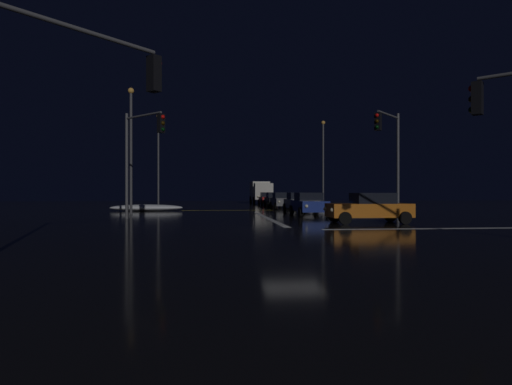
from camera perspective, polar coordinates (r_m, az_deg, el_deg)
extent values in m
cube|color=black|center=(18.33, 4.92, -5.15)|extent=(120.00, 120.00, 0.10)
cube|color=white|center=(26.34, 1.57, -3.44)|extent=(0.35, 13.94, 0.01)
cube|color=yellow|center=(37.86, -0.73, -2.37)|extent=(22.00, 0.15, 0.01)
cube|color=white|center=(21.46, 27.14, -4.25)|extent=(13.94, 0.40, 0.01)
ellipsoid|color=white|center=(37.46, -14.40, -1.98)|extent=(6.10, 1.50, 0.55)
ellipsoid|color=white|center=(41.13, 11.58, -1.83)|extent=(8.01, 1.50, 0.51)
cube|color=navy|center=(29.28, 7.08, -1.78)|extent=(1.80, 4.20, 0.70)
cube|color=black|center=(29.47, 6.99, -0.56)|extent=(1.60, 2.00, 0.55)
cylinder|color=black|center=(28.02, 9.59, -2.58)|extent=(0.22, 0.64, 0.64)
cylinder|color=black|center=(27.59, 5.98, -2.62)|extent=(0.22, 0.64, 0.64)
cylinder|color=black|center=(31.01, 8.05, -2.33)|extent=(0.22, 0.64, 0.64)
cylinder|color=black|center=(30.63, 4.78, -2.36)|extent=(0.22, 0.64, 0.64)
sphere|color=#F9EFC6|center=(27.39, 9.41, -1.81)|extent=(0.22, 0.22, 0.22)
sphere|color=#F9EFC6|center=(27.07, 6.75, -1.83)|extent=(0.22, 0.22, 0.22)
cube|color=#B7B7BC|center=(34.94, 5.74, -1.48)|extent=(1.80, 4.20, 0.70)
cube|color=black|center=(35.13, 5.67, -0.45)|extent=(1.60, 2.00, 0.55)
cylinder|color=black|center=(33.64, 7.77, -2.14)|extent=(0.22, 0.64, 0.64)
cylinder|color=black|center=(33.26, 4.76, -2.16)|extent=(0.22, 0.64, 0.64)
cylinder|color=black|center=(36.66, 6.62, -1.96)|extent=(0.22, 0.64, 0.64)
cylinder|color=black|center=(36.31, 3.85, -1.98)|extent=(0.22, 0.64, 0.64)
sphere|color=#F9EFC6|center=(33.01, 7.59, -1.49)|extent=(0.22, 0.22, 0.22)
sphere|color=#F9EFC6|center=(32.73, 5.37, -1.50)|extent=(0.22, 0.22, 0.22)
cube|color=slate|center=(41.28, 3.54, -1.24)|extent=(1.80, 4.20, 0.70)
cube|color=black|center=(41.47, 3.50, -0.37)|extent=(1.60, 2.00, 0.55)
cylinder|color=black|center=(39.92, 5.19, -1.79)|extent=(0.22, 0.64, 0.64)
cylinder|color=black|center=(39.62, 2.63, -1.80)|extent=(0.22, 0.64, 0.64)
cylinder|color=black|center=(42.97, 4.39, -1.66)|extent=(0.22, 0.64, 0.64)
cylinder|color=black|center=(42.68, 2.01, -1.67)|extent=(0.22, 0.64, 0.64)
sphere|color=#F9EFC6|center=(39.31, 4.99, -1.24)|extent=(0.22, 0.22, 0.22)
sphere|color=#F9EFC6|center=(39.08, 3.12, -1.24)|extent=(0.22, 0.22, 0.22)
cube|color=black|center=(47.29, 2.50, -1.08)|extent=(1.80, 4.20, 0.70)
cube|color=black|center=(47.48, 2.47, -0.32)|extent=(1.60, 2.00, 0.55)
cylinder|color=black|center=(45.91, 3.90, -1.55)|extent=(0.22, 0.64, 0.64)
cylinder|color=black|center=(45.64, 1.67, -1.56)|extent=(0.22, 0.64, 0.64)
cylinder|color=black|center=(48.97, 3.28, -1.45)|extent=(0.22, 0.64, 0.64)
cylinder|color=black|center=(48.71, 1.19, -1.45)|extent=(0.22, 0.64, 0.64)
sphere|color=#F9EFC6|center=(45.30, 3.71, -1.06)|extent=(0.22, 0.22, 0.22)
sphere|color=#F9EFC6|center=(45.10, 2.08, -1.07)|extent=(0.22, 0.22, 0.22)
cube|color=maroon|center=(52.63, 1.55, -0.96)|extent=(1.80, 4.20, 0.70)
cube|color=black|center=(52.82, 1.52, -0.28)|extent=(1.60, 2.00, 0.55)
cylinder|color=black|center=(51.23, 2.78, -1.38)|extent=(0.22, 0.64, 0.64)
cylinder|color=black|center=(50.98, 0.78, -1.39)|extent=(0.22, 0.64, 0.64)
cylinder|color=black|center=(54.29, 2.28, -1.30)|extent=(0.22, 0.64, 0.64)
cylinder|color=black|center=(54.06, 0.39, -1.30)|extent=(0.22, 0.64, 0.64)
sphere|color=#F9EFC6|center=(50.62, 2.60, -0.94)|extent=(0.22, 0.22, 0.22)
sphere|color=#F9EFC6|center=(50.44, 1.14, -0.95)|extent=(0.22, 0.22, 0.22)
cube|color=beige|center=(57.13, 0.98, 0.09)|extent=(2.40, 2.20, 2.30)
cube|color=silver|center=(61.60, 0.47, 0.22)|extent=(2.40, 5.00, 2.60)
cylinder|color=black|center=(57.90, 2.09, -1.05)|extent=(0.28, 0.96, 0.96)
cylinder|color=black|center=(57.61, -0.28, -1.06)|extent=(0.28, 0.96, 0.96)
cylinder|color=black|center=(62.55, 1.48, -0.97)|extent=(0.28, 0.96, 0.96)
cylinder|color=black|center=(62.29, -0.71, -0.97)|extent=(0.28, 0.96, 0.96)
sphere|color=#F9EFC6|center=(56.11, 1.98, -0.53)|extent=(0.26, 0.26, 0.26)
sphere|color=#F9EFC6|center=(55.90, 0.26, -0.53)|extent=(0.26, 0.26, 0.26)
cube|color=#C66014|center=(22.91, 14.80, -2.30)|extent=(4.20, 1.80, 0.70)
cube|color=black|center=(22.97, 15.27, -0.73)|extent=(2.00, 1.60, 0.55)
cylinder|color=black|center=(21.57, 11.79, -3.38)|extent=(0.64, 0.22, 0.64)
cylinder|color=black|center=(23.29, 10.44, -3.12)|extent=(0.64, 0.22, 0.64)
cylinder|color=black|center=(22.71, 19.27, -3.21)|extent=(0.64, 0.22, 0.64)
cylinder|color=black|center=(24.35, 17.46, -2.99)|extent=(0.64, 0.22, 0.64)
sphere|color=#F9EFC6|center=(21.63, 10.15, -2.31)|extent=(0.22, 0.22, 0.22)
sphere|color=#F9EFC6|center=(22.88, 9.24, -2.18)|extent=(0.22, 0.22, 0.22)
cylinder|color=#4C4C51|center=(29.11, 18.41, 3.47)|extent=(0.18, 0.18, 6.69)
cylinder|color=#4C4C51|center=(27.99, 17.25, 9.88)|extent=(2.32, 2.32, 0.12)
cube|color=black|center=(26.45, 15.97, 9.08)|extent=(0.46, 0.46, 1.05)
sphere|color=red|center=(26.36, 15.83, 9.88)|extent=(0.22, 0.22, 0.22)
sphere|color=black|center=(26.30, 15.83, 9.14)|extent=(0.22, 0.22, 0.22)
sphere|color=black|center=(26.25, 15.83, 8.39)|extent=(0.22, 0.22, 0.22)
cube|color=black|center=(15.72, 27.43, 11.08)|extent=(0.46, 0.46, 1.05)
sphere|color=red|center=(15.82, 26.85, 12.28)|extent=(0.22, 0.22, 0.22)
sphere|color=black|center=(15.75, 26.85, 11.06)|extent=(0.22, 0.22, 0.22)
sphere|color=black|center=(15.69, 26.85, 9.82)|extent=(0.22, 0.22, 0.22)
cylinder|color=#4C4C51|center=(12.30, -22.97, 19.53)|extent=(3.50, 3.50, 0.12)
cube|color=black|center=(13.37, -13.46, 15.13)|extent=(0.46, 0.46, 1.05)
sphere|color=red|center=(13.55, -12.90, 16.43)|extent=(0.22, 0.22, 0.22)
sphere|color=black|center=(13.46, -12.90, 15.02)|extent=(0.22, 0.22, 0.22)
sphere|color=black|center=(13.38, -12.90, 13.60)|extent=(0.22, 0.22, 0.22)
cylinder|color=#4C4C51|center=(27.00, -16.86, 3.39)|extent=(0.18, 0.18, 6.36)
cylinder|color=#4C4C51|center=(26.00, -14.82, 9.90)|extent=(2.39, 2.39, 0.12)
cube|color=black|center=(24.62, -12.55, 8.99)|extent=(0.46, 0.46, 1.05)
sphere|color=red|center=(24.55, -12.32, 9.83)|extent=(0.22, 0.22, 0.22)
sphere|color=black|center=(24.50, -12.32, 9.03)|extent=(0.22, 0.22, 0.22)
sphere|color=black|center=(24.45, -12.32, 8.23)|extent=(0.22, 0.22, 0.22)
cylinder|color=#424247|center=(49.42, 8.95, 3.62)|extent=(0.20, 0.20, 9.35)
sphere|color=#F9AD47|center=(49.96, 8.95, 9.18)|extent=(0.44, 0.44, 0.44)
cylinder|color=#424247|center=(48.13, -12.89, 3.95)|extent=(0.20, 0.20, 9.75)
sphere|color=#F9AD47|center=(48.73, -12.90, 9.89)|extent=(0.44, 0.44, 0.44)
cylinder|color=#424247|center=(32.31, -16.34, 4.98)|extent=(0.20, 0.20, 8.76)
sphere|color=#F9AD47|center=(33.02, -16.34, 12.89)|extent=(0.44, 0.44, 0.44)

